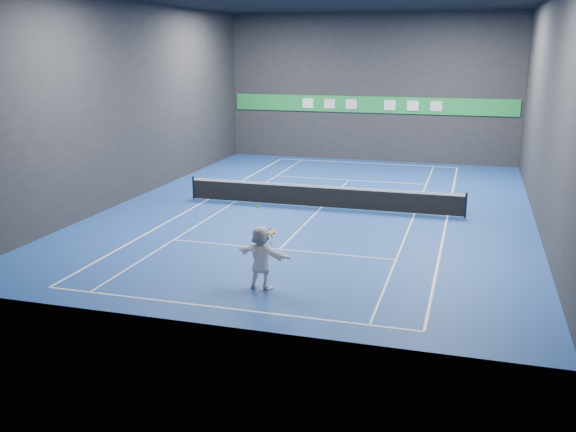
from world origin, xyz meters
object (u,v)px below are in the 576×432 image
(tennis_net, at_px, (322,196))
(tennis_racket, at_px, (271,233))
(tennis_ball, at_px, (257,206))
(player, at_px, (261,257))

(tennis_net, distance_m, tennis_racket, 10.22)
(tennis_net, bearing_deg, tennis_ball, -87.68)
(tennis_net, height_order, tennis_racket, tennis_racket)
(tennis_ball, distance_m, tennis_racket, 0.89)
(player, xyz_separation_m, tennis_net, (-0.59, 10.16, -0.42))
(player, distance_m, tennis_ball, 1.51)
(tennis_ball, height_order, tennis_net, tennis_ball)
(player, xyz_separation_m, tennis_racket, (0.30, 0.05, 0.75))
(tennis_ball, distance_m, tennis_net, 10.15)
(tennis_ball, xyz_separation_m, tennis_racket, (0.48, -0.15, -0.73))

